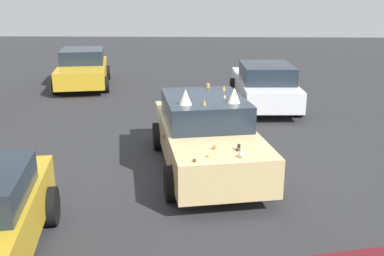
# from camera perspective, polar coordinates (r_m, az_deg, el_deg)

# --- Properties ---
(ground_plane) EXTENTS (60.00, 60.00, 0.00)m
(ground_plane) POSITION_cam_1_polar(r_m,az_deg,el_deg) (9.41, 1.83, -5.27)
(ground_plane) COLOR #2D2D30
(art_car_decorated) EXTENTS (4.71, 2.66, 1.82)m
(art_car_decorated) POSITION_cam_1_polar(r_m,az_deg,el_deg) (9.20, 1.81, -0.72)
(art_car_decorated) COLOR #D8BC7F
(art_car_decorated) RESTS_ON ground
(parked_sedan_near_left) EXTENTS (4.67, 2.69, 1.45)m
(parked_sedan_near_left) POSITION_cam_1_polar(r_m,az_deg,el_deg) (18.29, -14.08, 7.62)
(parked_sedan_near_left) COLOR gold
(parked_sedan_near_left) RESTS_ON ground
(parked_sedan_row_back_far) EXTENTS (4.65, 2.09, 1.44)m
(parked_sedan_row_back_far) POSITION_cam_1_polar(r_m,az_deg,el_deg) (14.63, 9.43, 5.62)
(parked_sedan_row_back_far) COLOR white
(parked_sedan_row_back_far) RESTS_ON ground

